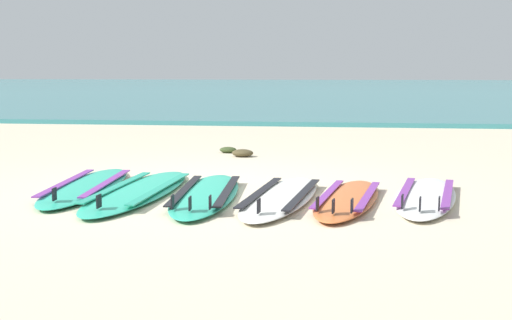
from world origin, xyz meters
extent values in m
plane|color=beige|center=(0.00, 0.00, 0.00)|extent=(80.00, 80.00, 0.00)
cube|color=teal|center=(0.00, 37.43, 0.05)|extent=(80.00, 60.00, 0.10)
ellipsoid|color=#2DB793|center=(-1.23, -0.21, 0.04)|extent=(0.75, 2.34, 0.07)
cube|color=purple|center=(-1.44, -0.22, 0.08)|extent=(0.20, 1.61, 0.01)
cube|color=purple|center=(-1.03, -0.19, 0.08)|extent=(0.20, 1.61, 0.01)
cube|color=black|center=(-1.17, -1.10, 0.12)|extent=(0.02, 0.09, 0.11)
ellipsoid|color=#2DB793|center=(-0.63, -0.40, 0.04)|extent=(0.71, 2.47, 0.07)
cube|color=teal|center=(-0.85, -0.39, 0.08)|extent=(0.16, 1.71, 0.01)
cube|color=teal|center=(-0.41, -0.41, 0.08)|extent=(0.16, 1.71, 0.01)
cube|color=black|center=(-0.67, -1.35, 0.12)|extent=(0.02, 0.09, 0.11)
ellipsoid|color=#2DB793|center=(0.04, -0.47, 0.04)|extent=(0.69, 2.28, 0.07)
cube|color=black|center=(-0.16, -0.48, 0.08)|extent=(0.17, 1.58, 0.01)
cube|color=black|center=(0.24, -0.46, 0.08)|extent=(0.17, 1.58, 0.01)
cube|color=black|center=(0.09, -1.35, 0.12)|extent=(0.02, 0.09, 0.11)
cube|color=black|center=(-0.07, -1.29, 0.12)|extent=(0.02, 0.09, 0.11)
cube|color=black|center=(0.24, -1.28, 0.12)|extent=(0.02, 0.09, 0.11)
ellipsoid|color=silver|center=(0.75, -0.52, 0.04)|extent=(0.81, 2.26, 0.07)
cube|color=black|center=(0.56, -0.49, 0.08)|extent=(0.26, 1.55, 0.01)
cube|color=black|center=(0.95, -0.54, 0.08)|extent=(0.26, 1.55, 0.01)
cube|color=black|center=(0.65, -1.37, 0.12)|extent=(0.02, 0.09, 0.11)
ellipsoid|color=orange|center=(1.36, -0.53, 0.04)|extent=(0.81, 2.07, 0.07)
cube|color=purple|center=(1.18, -0.50, 0.08)|extent=(0.29, 1.40, 0.01)
cube|color=purple|center=(1.54, -0.55, 0.08)|extent=(0.29, 1.40, 0.01)
cube|color=black|center=(1.24, -1.30, 0.12)|extent=(0.03, 0.09, 0.11)
cube|color=black|center=(1.11, -1.22, 0.12)|extent=(0.03, 0.09, 0.11)
cube|color=black|center=(1.39, -1.26, 0.12)|extent=(0.03, 0.09, 0.11)
ellipsoid|color=white|center=(2.08, -0.32, 0.04)|extent=(0.90, 2.18, 0.07)
cube|color=purple|center=(1.89, -0.28, 0.08)|extent=(0.34, 1.47, 0.01)
cube|color=purple|center=(2.27, -0.35, 0.08)|extent=(0.34, 1.47, 0.01)
cube|color=black|center=(1.93, -1.13, 0.12)|extent=(0.03, 0.09, 0.11)
cube|color=black|center=(1.80, -1.04, 0.12)|extent=(0.03, 0.09, 0.11)
cube|color=black|center=(2.08, -1.10, 0.12)|extent=(0.03, 0.09, 0.11)
ellipsoid|color=#384723|center=(-0.33, 2.90, 0.04)|extent=(0.25, 0.20, 0.09)
ellipsoid|color=#4C4228|center=(-0.06, 2.49, 0.05)|extent=(0.30, 0.24, 0.10)
camera|label=1|loc=(1.29, -6.44, 1.19)|focal=46.23mm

